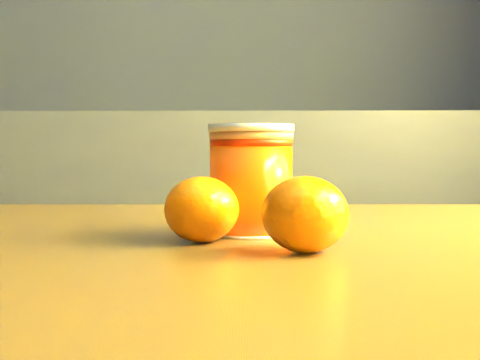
{
  "coord_description": "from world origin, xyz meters",
  "views": [
    {
      "loc": [
        0.98,
        -0.4,
        0.82
      ],
      "look_at": [
        0.96,
        0.22,
        0.79
      ],
      "focal_mm": 50.0,
      "sensor_mm": 36.0,
      "label": 1
    }
  ],
  "objects": [
    {
      "name": "juice_glass",
      "position": [
        0.98,
        0.21,
        0.79
      ],
      "size": [
        0.08,
        0.08,
        0.1
      ],
      "rotation": [
        0.0,
        0.0,
        0.01
      ],
      "color": "#FF5105",
      "rests_on": "table"
    },
    {
      "name": "orange_front",
      "position": [
        0.93,
        0.16,
        0.77
      ],
      "size": [
        0.08,
        0.08,
        0.06
      ],
      "primitive_type": "ellipsoid",
      "rotation": [
        0.0,
        0.0,
        0.27
      ],
      "color": "orange",
      "rests_on": "table"
    },
    {
      "name": "orange_back",
      "position": [
        1.02,
        0.11,
        0.77
      ],
      "size": [
        0.08,
        0.08,
        0.06
      ],
      "primitive_type": "ellipsoid",
      "rotation": [
        0.0,
        0.0,
        -0.34
      ],
      "color": "orange",
      "rests_on": "table"
    },
    {
      "name": "table",
      "position": [
        1.03,
        0.17,
        0.64
      ],
      "size": [
        1.01,
        0.72,
        0.74
      ],
      "rotation": [
        0.0,
        0.0,
        0.03
      ],
      "color": "brown",
      "rests_on": "ground"
    }
  ]
}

